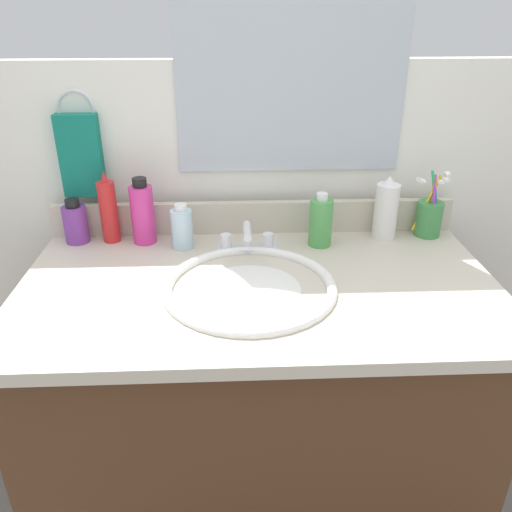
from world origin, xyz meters
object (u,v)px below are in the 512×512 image
(faucet, at_px, (247,242))
(bottle_soap_pink, at_px, (143,213))
(hand_towel, at_px, (81,156))
(bottle_cream_purple, at_px, (75,223))
(bottle_gel_clear, at_px, (182,228))
(bottle_toner_green, at_px, (321,222))
(bottle_spray_red, at_px, (109,211))
(bottle_lotion_white, at_px, (386,210))
(cup_green, at_px, (429,217))

(faucet, bearing_deg, bottle_soap_pink, 164.37)
(hand_towel, distance_m, bottle_cream_purple, 0.18)
(faucet, xyz_separation_m, bottle_gel_clear, (-0.17, 0.04, 0.03))
(bottle_toner_green, bearing_deg, bottle_soap_pink, 175.14)
(hand_towel, relative_size, bottle_gel_clear, 1.81)
(faucet, bearing_deg, bottle_cream_purple, 169.31)
(bottle_spray_red, relative_size, bottle_lotion_white, 1.11)
(bottle_cream_purple, xyz_separation_m, bottle_soap_pink, (0.18, -0.01, 0.03))
(bottle_spray_red, bearing_deg, bottle_toner_green, -5.28)
(bottle_spray_red, relative_size, bottle_soap_pink, 1.09)
(bottle_gel_clear, height_order, bottle_cream_purple, same)
(faucet, xyz_separation_m, bottle_spray_red, (-0.37, 0.09, 0.06))
(bottle_lotion_white, bearing_deg, bottle_spray_red, 179.00)
(faucet, distance_m, bottle_soap_pink, 0.29)
(hand_towel, distance_m, bottle_toner_green, 0.66)
(bottle_spray_red, bearing_deg, cup_green, -0.13)
(hand_towel, xyz_separation_m, bottle_cream_purple, (-0.02, -0.07, -0.17))
(hand_towel, distance_m, cup_green, 0.96)
(faucet, height_order, bottle_toner_green, bottle_toner_green)
(bottle_lotion_white, bearing_deg, cup_green, 5.02)
(hand_towel, relative_size, cup_green, 1.17)
(faucet, xyz_separation_m, bottle_soap_pink, (-0.28, 0.08, 0.06))
(bottle_soap_pink, bearing_deg, bottle_gel_clear, -20.70)
(hand_towel, relative_size, faucet, 1.38)
(hand_towel, xyz_separation_m, cup_green, (0.94, -0.06, -0.16))
(bottle_toner_green, distance_m, cup_green, 0.31)
(bottle_spray_red, xyz_separation_m, bottle_soap_pink, (0.09, -0.01, -0.00))
(bottle_cream_purple, bearing_deg, bottle_lotion_white, -0.73)
(bottle_soap_pink, distance_m, cup_green, 0.78)
(bottle_spray_red, distance_m, bottle_gel_clear, 0.21)
(bottle_gel_clear, height_order, bottle_toner_green, bottle_toner_green)
(hand_towel, distance_m, bottle_gel_clear, 0.33)
(bottle_gel_clear, distance_m, bottle_soap_pink, 0.12)
(bottle_lotion_white, bearing_deg, bottle_toner_green, -168.02)
(bottle_toner_green, bearing_deg, bottle_spray_red, 174.72)
(bottle_lotion_white, distance_m, bottle_gel_clear, 0.55)
(bottle_gel_clear, distance_m, bottle_cream_purple, 0.29)
(faucet, bearing_deg, hand_towel, 160.85)
(hand_towel, bearing_deg, faucet, -19.15)
(bottle_gel_clear, relative_size, cup_green, 0.65)
(bottle_toner_green, height_order, bottle_cream_purple, bottle_toner_green)
(hand_towel, distance_m, bottle_soap_pink, 0.22)
(bottle_lotion_white, xyz_separation_m, cup_green, (0.13, 0.01, -0.03))
(hand_towel, relative_size, bottle_toner_green, 1.51)
(bottle_gel_clear, distance_m, cup_green, 0.68)
(faucet, height_order, bottle_spray_red, bottle_spray_red)
(faucet, relative_size, bottle_cream_purple, 1.31)
(bottle_lotion_white, relative_size, bottle_gel_clear, 1.46)
(bottle_spray_red, height_order, bottle_gel_clear, bottle_spray_red)
(hand_towel, bearing_deg, bottle_soap_pink, -24.82)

